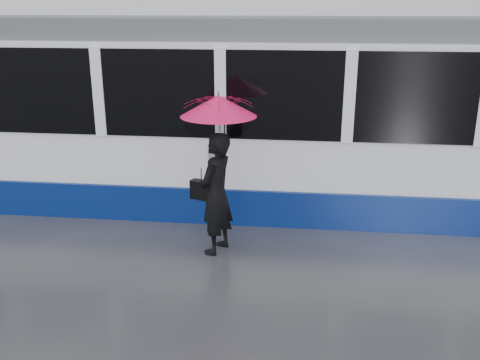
# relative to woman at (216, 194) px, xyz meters

# --- Properties ---
(ground) EXTENTS (90.00, 90.00, 0.00)m
(ground) POSITION_rel_woman_xyz_m (0.47, -0.24, -0.92)
(ground) COLOR #2E2E34
(ground) RESTS_ON ground
(rails) EXTENTS (34.00, 1.51, 0.02)m
(rails) POSITION_rel_woman_xyz_m (0.47, 2.26, -0.91)
(rails) COLOR #3F3D38
(rails) RESTS_ON ground
(woman) EXTENTS (0.64, 0.78, 1.83)m
(woman) POSITION_rel_woman_xyz_m (0.00, 0.00, 0.00)
(woman) COLOR black
(woman) RESTS_ON ground
(umbrella) EXTENTS (1.39, 1.39, 1.24)m
(umbrella) POSITION_rel_woman_xyz_m (0.05, 0.00, 1.09)
(umbrella) COLOR #F8148A
(umbrella) RESTS_ON ground
(handbag) EXTENTS (0.36, 0.25, 0.46)m
(handbag) POSITION_rel_woman_xyz_m (-0.22, 0.02, 0.04)
(handbag) COLOR black
(handbag) RESTS_ON ground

